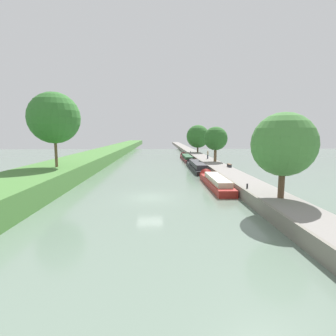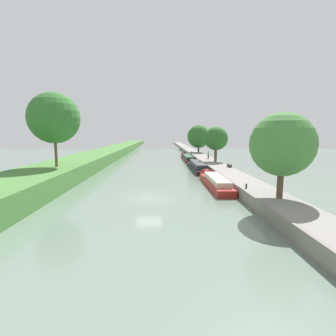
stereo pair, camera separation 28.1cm
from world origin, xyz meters
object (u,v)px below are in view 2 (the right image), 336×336
(narrowboat_red, at_px, (214,181))
(park_bench, at_px, (229,165))
(mooring_bollard_far, at_px, (191,152))
(narrowboat_black, at_px, (196,166))
(person_walking, at_px, (208,154))
(narrowboat_maroon, at_px, (187,158))
(mooring_bollard_near, at_px, (246,186))

(narrowboat_red, distance_m, park_bench, 10.12)
(mooring_bollard_far, bearing_deg, narrowboat_black, -94.39)
(person_walking, bearing_deg, park_bench, -86.23)
(narrowboat_maroon, bearing_deg, park_bench, -78.99)
(person_walking, relative_size, mooring_bollard_near, 3.69)
(narrowboat_red, xyz_separation_m, person_walking, (3.29, 22.52, 1.40))
(park_bench, bearing_deg, mooring_bollard_far, 94.83)
(narrowboat_black, distance_m, mooring_bollard_near, 21.38)
(person_walking, xyz_separation_m, park_bench, (0.88, -13.34, -0.53))
(narrowboat_maroon, xyz_separation_m, mooring_bollard_far, (1.81, 7.33, 0.82))
(narrowboat_red, xyz_separation_m, mooring_bollard_near, (1.67, -6.52, 0.76))
(narrowboat_red, bearing_deg, narrowboat_black, 90.61)
(narrowboat_red, relative_size, narrowboat_black, 0.82)
(narrowboat_maroon, relative_size, person_walking, 9.58)
(mooring_bollard_far, bearing_deg, narrowboat_maroon, -103.91)
(mooring_bollard_near, distance_m, park_bench, 15.90)
(narrowboat_maroon, xyz_separation_m, park_bench, (4.30, -22.13, 0.94))
(narrowboat_red, bearing_deg, mooring_bollard_far, 87.52)
(narrowboat_maroon, distance_m, mooring_bollard_far, 7.59)
(narrowboat_red, distance_m, narrowboat_maroon, 31.31)
(park_bench, bearing_deg, narrowboat_red, -114.40)
(narrowboat_maroon, height_order, person_walking, person_walking)
(person_walking, relative_size, mooring_bollard_far, 3.69)
(person_walking, distance_m, mooring_bollard_near, 29.09)
(person_walking, distance_m, park_bench, 13.37)
(mooring_bollard_near, xyz_separation_m, park_bench, (2.49, 15.70, 0.12))
(person_walking, xyz_separation_m, mooring_bollard_near, (-1.61, -29.04, -0.65))
(narrowboat_black, xyz_separation_m, mooring_bollard_near, (1.83, -21.29, 0.73))
(mooring_bollard_far, bearing_deg, person_walking, -84.29)
(person_walking, bearing_deg, mooring_bollard_near, -93.18)
(narrowboat_red, relative_size, narrowboat_maroon, 0.77)
(person_walking, height_order, park_bench, person_walking)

